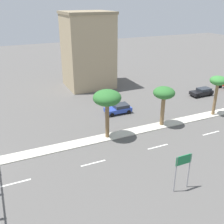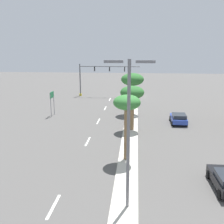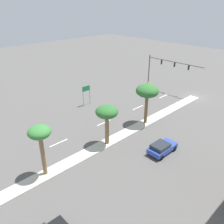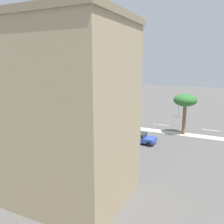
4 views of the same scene
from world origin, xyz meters
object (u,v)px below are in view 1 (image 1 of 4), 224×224
at_px(palm_tree_far, 164,94).
at_px(palm_tree_front, 218,83).
at_px(directional_road_sign, 183,165).
at_px(commercial_building, 88,50).
at_px(palm_tree_center, 107,99).
at_px(sedan_black_trailing, 202,92).
at_px(sedan_blue_center, 119,109).

height_order(palm_tree_far, palm_tree_front, palm_tree_front).
relative_size(directional_road_sign, commercial_building, 0.26).
relative_size(palm_tree_center, palm_tree_front, 1.04).
bearing_deg(sedan_black_trailing, palm_tree_front, -31.15).
height_order(palm_tree_center, palm_tree_front, palm_tree_center).
height_order(palm_tree_front, sedan_blue_center, palm_tree_front).
distance_m(palm_tree_center, sedan_blue_center, 9.14).
distance_m(directional_road_sign, palm_tree_far, 13.62).
distance_m(palm_tree_front, sedan_black_trailing, 9.76).
bearing_deg(palm_tree_front, palm_tree_center, -90.62).
xyz_separation_m(palm_tree_front, sedan_blue_center, (-6.60, -12.69, -4.34)).
xyz_separation_m(directional_road_sign, sedan_blue_center, (-18.31, 2.54, -1.95)).
distance_m(palm_tree_far, palm_tree_front, 9.12).
height_order(directional_road_sign, palm_tree_center, palm_tree_center).
relative_size(commercial_building, sedan_blue_center, 3.51).
bearing_deg(palm_tree_center, palm_tree_far, 90.81).
height_order(palm_tree_far, sedan_blue_center, palm_tree_far).
height_order(palm_tree_center, sedan_black_trailing, palm_tree_center).
height_order(commercial_building, palm_tree_front, commercial_building).
distance_m(commercial_building, palm_tree_center, 22.04).
bearing_deg(commercial_building, sedan_blue_center, -2.37).
relative_size(palm_tree_front, sedan_blue_center, 1.48).
bearing_deg(commercial_building, directional_road_sign, -5.42).
bearing_deg(palm_tree_far, directional_road_sign, -27.01).
relative_size(commercial_building, palm_tree_front, 2.38).
relative_size(directional_road_sign, palm_tree_far, 0.67).
height_order(directional_road_sign, palm_tree_far, palm_tree_far).
xyz_separation_m(palm_tree_center, sedan_black_trailing, (-7.29, 21.93, -4.52)).
distance_m(palm_tree_far, sedan_black_trailing, 15.86).
bearing_deg(directional_road_sign, palm_tree_center, -169.63).
bearing_deg(palm_tree_far, palm_tree_front, 88.08).
xyz_separation_m(palm_tree_far, sedan_black_trailing, (-7.17, 13.62, -3.83)).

